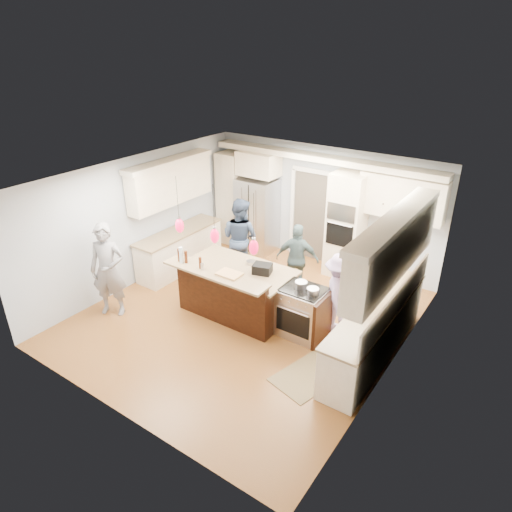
{
  "coord_description": "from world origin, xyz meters",
  "views": [
    {
      "loc": [
        4.31,
        -5.89,
        4.85
      ],
      "look_at": [
        0.0,
        0.35,
        1.15
      ],
      "focal_mm": 32.0,
      "sensor_mm": 36.0,
      "label": 1
    }
  ],
  "objects": [
    {
      "name": "refrigerator",
      "position": [
        -1.55,
        2.64,
        0.9
      ],
      "size": [
        0.9,
        0.7,
        1.8
      ],
      "primitive_type": "cube",
      "color": "#B7B7BC",
      "rests_on": "ground"
    },
    {
      "name": "water_bottle",
      "position": [
        -0.99,
        -0.59,
        1.27
      ],
      "size": [
        0.07,
        0.07,
        0.31
      ],
      "primitive_type": "cylinder",
      "rotation": [
        0.0,
        0.0,
        0.01
      ],
      "color": "silver",
      "rests_on": "kitchen_island"
    },
    {
      "name": "person_far_right",
      "position": [
        0.3,
        1.39,
        0.75
      ],
      "size": [
        0.94,
        0.63,
        1.49
      ],
      "primitive_type": "imported",
      "rotation": [
        0.0,
        0.0,
        3.47
      ],
      "color": "#425A5D",
      "rests_on": "ground"
    },
    {
      "name": "left_cabinets",
      "position": [
        -2.44,
        0.8,
        1.06
      ],
      "size": [
        0.64,
        2.3,
        2.51
      ],
      "color": "#F7E9C8",
      "rests_on": "ground"
    },
    {
      "name": "island_range",
      "position": [
        1.16,
        0.15,
        0.46
      ],
      "size": [
        0.82,
        0.71,
        0.92
      ],
      "color": "#B7B7BC",
      "rests_on": "ground"
    },
    {
      "name": "pot_small",
      "position": [
        1.34,
        0.09,
        0.97
      ],
      "size": [
        0.2,
        0.2,
        0.1
      ],
      "primitive_type": "cylinder",
      "color": "#B7B7BC",
      "rests_on": "island_range"
    },
    {
      "name": "oven_column",
      "position": [
        0.75,
        2.67,
        1.15
      ],
      "size": [
        0.72,
        0.69,
        2.3
      ],
      "color": "#F7E9C8",
      "rests_on": "ground"
    },
    {
      "name": "beer_bottle_c",
      "position": [
        -0.92,
        -0.55,
        1.24
      ],
      "size": [
        0.07,
        0.07,
        0.23
      ],
      "primitive_type": "cylinder",
      "rotation": [
        0.0,
        0.0,
        -0.33
      ],
      "color": "#411B0B",
      "rests_on": "kitchen_island"
    },
    {
      "name": "floor_rug",
      "position": [
        1.79,
        -0.81,
        0.01
      ],
      "size": [
        0.98,
        1.23,
        0.01
      ],
      "primitive_type": "cube",
      "rotation": [
        0.0,
        0.0,
        -0.25
      ],
      "color": "#937C50",
      "rests_on": "ground"
    },
    {
      "name": "right_counter_run",
      "position": [
        2.44,
        0.3,
        1.06
      ],
      "size": [
        0.64,
        3.1,
        2.51
      ],
      "color": "#F7E9C8",
      "rests_on": "ground"
    },
    {
      "name": "cutting_board",
      "position": [
        0.01,
        -0.47,
        1.14
      ],
      "size": [
        0.42,
        0.3,
        0.03
      ],
      "primitive_type": "cube",
      "rotation": [
        0.0,
        0.0,
        0.02
      ],
      "color": "tan",
      "rests_on": "kitchen_island"
    },
    {
      "name": "room_shell",
      "position": [
        0.0,
        0.0,
        1.82
      ],
      "size": [
        5.54,
        6.04,
        2.72
      ],
      "color": "#B2BCC6",
      "rests_on": "ground"
    },
    {
      "name": "person_far_left",
      "position": [
        -1.1,
        1.34,
        0.89
      ],
      "size": [
        0.87,
        0.68,
        1.77
      ],
      "primitive_type": "imported",
      "rotation": [
        0.0,
        0.0,
        3.13
      ],
      "color": "#2B3A54",
      "rests_on": "ground"
    },
    {
      "name": "person_bar_end",
      "position": [
        -2.19,
        -1.3,
        0.92
      ],
      "size": [
        0.8,
        0.7,
        1.83
      ],
      "primitive_type": "imported",
      "rotation": [
        0.0,
        0.0,
        0.49
      ],
      "color": "gray",
      "rests_on": "ground"
    },
    {
      "name": "kitchen_island",
      "position": [
        -0.25,
        0.07,
        0.49
      ],
      "size": [
        2.1,
        1.46,
        1.12
      ],
      "color": "black",
      "rests_on": "ground"
    },
    {
      "name": "pendant_lights",
      "position": [
        -0.25,
        -0.51,
        1.8
      ],
      "size": [
        1.75,
        0.15,
        1.03
      ],
      "color": "black",
      "rests_on": "ground"
    },
    {
      "name": "back_upper_cabinets",
      "position": [
        -0.75,
        2.76,
        1.67
      ],
      "size": [
        5.3,
        0.61,
        2.54
      ],
      "color": "#F7E9C8",
      "rests_on": "ground"
    },
    {
      "name": "person_range_side",
      "position": [
        1.6,
        0.59,
        0.76
      ],
      "size": [
        0.94,
        1.13,
        1.52
      ],
      "primitive_type": "imported",
      "rotation": [
        0.0,
        0.0,
        2.03
      ],
      "color": "#AB91C3",
      "rests_on": "ground"
    },
    {
      "name": "beer_bottle_a",
      "position": [
        -1.06,
        -0.57,
        1.24
      ],
      "size": [
        0.08,
        0.08,
        0.25
      ],
      "primitive_type": "cylinder",
      "rotation": [
        0.0,
        0.0,
        0.29
      ],
      "color": "#411B0B",
      "rests_on": "kitchen_island"
    },
    {
      "name": "pot_large",
      "position": [
        1.08,
        0.15,
        0.98
      ],
      "size": [
        0.21,
        0.21,
        0.12
      ],
      "primitive_type": "cylinder",
      "color": "#B7B7BC",
      "rests_on": "island_range"
    },
    {
      "name": "ground_plane",
      "position": [
        0.0,
        0.0,
        0.0
      ],
      "size": [
        6.0,
        6.0,
        0.0
      ],
      "primitive_type": "plane",
      "color": "#9A672A",
      "rests_on": "ground"
    },
    {
      "name": "drink_can",
      "position": [
        -0.5,
        -0.58,
        1.18
      ],
      "size": [
        0.08,
        0.08,
        0.12
      ],
      "primitive_type": "cylinder",
      "rotation": [
        0.0,
        0.0,
        0.25
      ],
      "color": "#B7B7BC",
      "rests_on": "kitchen_island"
    },
    {
      "name": "beer_bottle_b",
      "position": [
        -0.56,
        -0.56,
        1.23
      ],
      "size": [
        0.07,
        0.07,
        0.21
      ],
      "primitive_type": "cylinder",
      "rotation": [
        0.0,
        0.0,
        -0.33
      ],
      "color": "#411B0B",
      "rests_on": "kitchen_island"
    }
  ]
}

